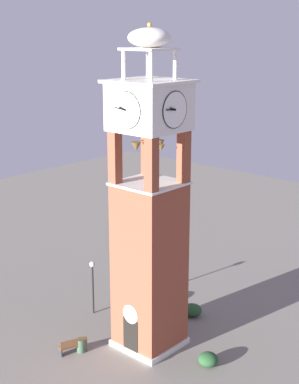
{
  "coord_description": "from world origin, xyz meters",
  "views": [
    {
      "loc": [
        20.52,
        -22.86,
        17.97
      ],
      "look_at": [
        0.0,
        0.0,
        9.34
      ],
      "focal_mm": 54.54,
      "sensor_mm": 36.0,
      "label": 1
    }
  ],
  "objects_px": {
    "park_bench": "(73,346)",
    "trash_bin": "(81,345)",
    "lamp_post": "(93,277)",
    "clock_tower": "(149,223)"
  },
  "relations": [
    {
      "from": "clock_tower",
      "to": "lamp_post",
      "type": "height_order",
      "value": "clock_tower"
    },
    {
      "from": "park_bench",
      "to": "lamp_post",
      "type": "height_order",
      "value": "lamp_post"
    },
    {
      "from": "trash_bin",
      "to": "lamp_post",
      "type": "bearing_deg",
      "value": 128.78
    },
    {
      "from": "clock_tower",
      "to": "trash_bin",
      "type": "height_order",
      "value": "clock_tower"
    },
    {
      "from": "park_bench",
      "to": "lamp_post",
      "type": "relative_size",
      "value": 0.46
    },
    {
      "from": "clock_tower",
      "to": "lamp_post",
      "type": "bearing_deg",
      "value": 175.02
    },
    {
      "from": "park_bench",
      "to": "trash_bin",
      "type": "relative_size",
      "value": 2.06
    },
    {
      "from": "clock_tower",
      "to": "trash_bin",
      "type": "xyz_separation_m",
      "value": [
        -2.37,
        -3.24,
        -7.17
      ]
    },
    {
      "from": "park_bench",
      "to": "lamp_post",
      "type": "bearing_deg",
      "value": 123.78
    },
    {
      "from": "park_bench",
      "to": "trash_bin",
      "type": "distance_m",
      "value": 0.49
    }
  ]
}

